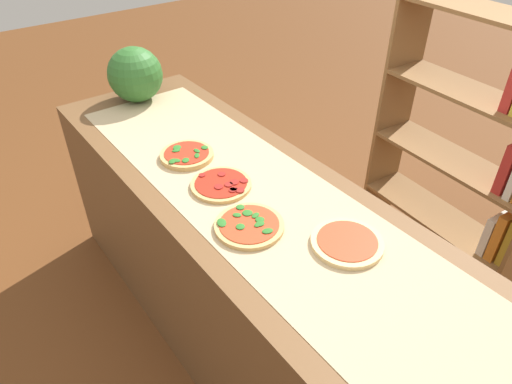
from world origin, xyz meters
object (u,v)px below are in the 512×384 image
Objects in this scene: watermelon at (135,75)px; bookshelf at (479,176)px; pizza_pepperoni_1 at (221,184)px; pizza_plain_3 at (347,242)px; pizza_spinach_0 at (187,155)px; pizza_spinach_2 at (249,225)px.

watermelon is 1.78m from bookshelf.
pizza_plain_3 is at bearing 15.72° from pizza_pepperoni_1.
pizza_spinach_0 is 0.16× the size of bookshelf.
pizza_pepperoni_1 is 0.94m from watermelon.
pizza_spinach_2 is at bearing -6.30° from pizza_spinach_0.
pizza_spinach_2 is (0.26, -0.06, 0.00)m from pizza_pepperoni_1.
bookshelf reaches higher than pizza_spinach_2.
pizza_spinach_2 reaches higher than pizza_plain_3.
pizza_plain_3 is at bearing -85.35° from bookshelf.
watermelon reaches higher than pizza_spinach_2.
pizza_spinach_0 is at bearing -121.53° from bookshelf.
bookshelf is (0.18, 1.23, -0.20)m from pizza_spinach_2.
pizza_pepperoni_1 is 0.27m from pizza_spinach_2.
bookshelf is (0.45, 1.17, -0.20)m from pizza_pepperoni_1.
pizza_plain_3 is at bearing 2.40° from watermelon.
bookshelf is at bearing 68.96° from pizza_pepperoni_1.
pizza_spinach_0 is at bearing -7.72° from watermelon.
pizza_pepperoni_1 is 0.55m from pizza_plain_3.
bookshelf is at bearing 38.16° from watermelon.
bookshelf reaches higher than watermelon.
bookshelf is (1.37, 1.08, -0.32)m from watermelon.
bookshelf is at bearing 94.65° from pizza_plain_3.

